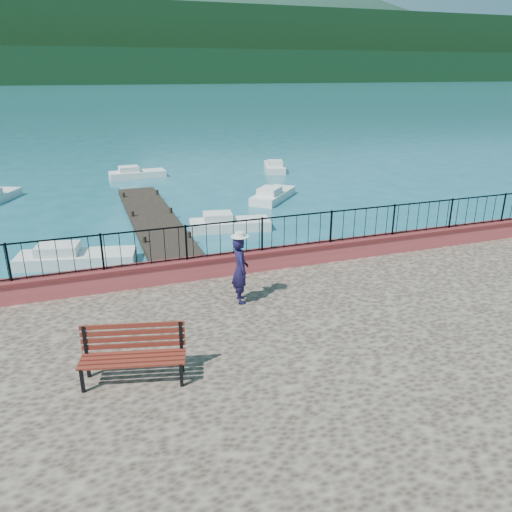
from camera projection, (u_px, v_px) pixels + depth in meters
ground at (328, 369)px, 11.85m from camera, size 2000.00×2000.00×0.00m
parapet at (272, 258)px, 14.59m from camera, size 28.00×0.46×0.58m
railing at (272, 234)px, 14.33m from camera, size 27.00×0.05×0.95m
dock at (159, 230)px, 21.75m from camera, size 2.00×16.00×0.30m
far_forest at (75, 66)px, 273.39m from camera, size 900.00×60.00×18.00m
foothills at (71, 46)px, 321.80m from camera, size 900.00×120.00×44.00m
companion_hill at (273, 77)px, 575.57m from camera, size 448.00×384.00×180.00m
park_bench at (134, 365)px, 9.24m from camera, size 2.01×1.07×1.07m
person at (240, 270)px, 12.27m from camera, size 0.47×0.66×1.70m
hat at (240, 235)px, 11.95m from camera, size 0.44×0.44×0.12m
boat_0 at (76, 254)px, 18.14m from camera, size 4.36×2.17×0.80m
boat_1 at (230, 221)px, 22.15m from camera, size 3.71×1.89×0.80m
boat_2 at (273, 192)px, 27.33m from camera, size 3.52×3.67×0.80m
boat_4 at (137, 171)px, 33.00m from camera, size 3.64×1.44×0.80m
boat_5 at (275, 165)px, 35.41m from camera, size 2.27×3.72×0.80m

